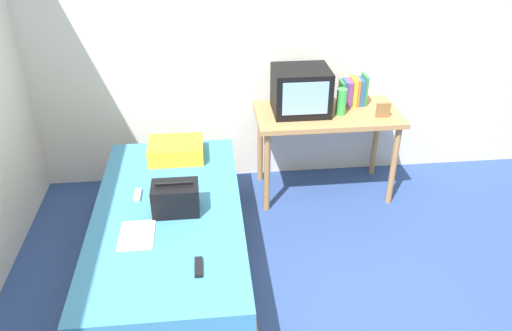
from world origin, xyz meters
The scene contains 12 objects.
wall_back centered at (0.00, 2.00, 1.30)m, with size 5.20×0.10×2.60m, color silver.
bed centered at (-0.81, 0.70, 0.25)m, with size 1.00×2.00×0.50m.
desk centered at (0.45, 1.59, 0.65)m, with size 1.16×0.60×0.75m.
tv centered at (0.23, 1.63, 0.93)m, with size 0.44×0.39×0.36m.
water_bottle centered at (0.54, 1.54, 0.85)m, with size 0.08×0.08×0.21m, color green.
book_row centered at (0.69, 1.73, 0.86)m, with size 0.21×0.17×0.25m.
picture_frame centered at (0.86, 1.45, 0.81)m, with size 0.11×0.02×0.12m, color olive.
pillow centered at (-0.77, 1.40, 0.57)m, with size 0.42×0.32×0.13m, color yellow.
handbag centered at (-0.75, 0.68, 0.60)m, with size 0.30×0.20×0.23m.
magazine centered at (-0.98, 0.44, 0.51)m, with size 0.21×0.29×0.01m, color white.
remote_dark centered at (-0.61, 0.10, 0.51)m, with size 0.04×0.16×0.02m, color black.
remote_silver centered at (-1.02, 0.88, 0.51)m, with size 0.04×0.14×0.02m, color #B7B7BC.
Camera 1 is at (-0.52, -2.09, 2.42)m, focal length 35.69 mm.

